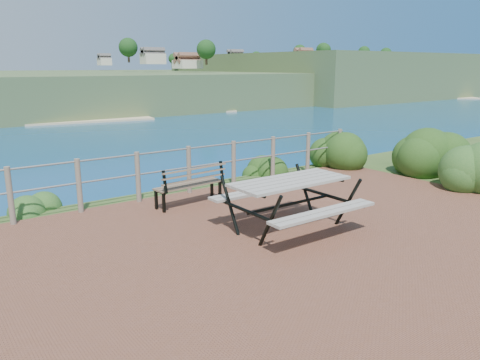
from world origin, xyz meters
The scene contains 9 objects.
ground centered at (0.00, 0.00, 0.00)m, with size 10.00×7.00×0.12m, color brown.
safety_railing centered at (0.00, 3.35, 0.57)m, with size 9.40×0.10×1.00m.
distant_bay centered at (173.07, 202.61, -1.52)m, with size 290.00×232.36×24.00m.
picnic_table centered at (0.17, 0.40, 0.53)m, with size 1.99×1.72×0.84m.
park_bench centered at (-0.43, 2.61, 0.53)m, with size 1.44×0.47×0.80m.
shrub_right_front centered at (5.66, 1.60, 0.00)m, with size 1.52×1.52×2.15m, color #1D3E13.
shrub_right_edge centered at (4.49, 3.42, 0.00)m, with size 1.19×1.19×1.70m, color #1D3E13.
shrub_lip_west centered at (-2.96, 4.04, 0.00)m, with size 0.75×0.75×0.49m, color #235620.
shrub_lip_east centered at (2.53, 3.84, 0.00)m, with size 0.87×0.87×0.65m, color #1D3E13.
Camera 1 is at (-4.78, -5.03, 2.64)m, focal length 35.00 mm.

